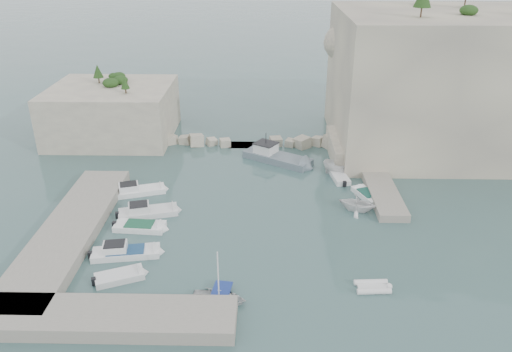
{
  "coord_description": "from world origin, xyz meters",
  "views": [
    {
      "loc": [
        0.98,
        -39.84,
        24.73
      ],
      "look_at": [
        0.0,
        6.0,
        3.0
      ],
      "focal_mm": 35.0,
      "sensor_mm": 36.0,
      "label": 1
    }
  ],
  "objects_px": {
    "motorboat_b": "(149,215)",
    "tender_east_a": "(357,210)",
    "tender_east_b": "(367,197)",
    "tender_east_c": "(338,178)",
    "inflatable_dinghy": "(372,289)",
    "motorboat_e": "(120,279)",
    "rowboat": "(219,302)",
    "work_boat": "(277,161)",
    "motorboat_c": "(140,229)",
    "tender_east_d": "(345,174)",
    "motorboat_a": "(138,194)",
    "motorboat_d": "(126,255)"
  },
  "relations": [
    {
      "from": "motorboat_b",
      "to": "tender_east_a",
      "type": "relative_size",
      "value": 1.68
    },
    {
      "from": "motorboat_b",
      "to": "motorboat_d",
      "type": "xyz_separation_m",
      "value": [
        -0.39,
        -7.15,
        0.0
      ]
    },
    {
      "from": "motorboat_b",
      "to": "inflatable_dinghy",
      "type": "xyz_separation_m",
      "value": [
        20.08,
        -11.25,
        0.0
      ]
    },
    {
      "from": "motorboat_c",
      "to": "tender_east_d",
      "type": "distance_m",
      "value": 24.66
    },
    {
      "from": "motorboat_e",
      "to": "inflatable_dinghy",
      "type": "relative_size",
      "value": 1.44
    },
    {
      "from": "motorboat_c",
      "to": "inflatable_dinghy",
      "type": "xyz_separation_m",
      "value": [
        20.28,
        -8.49,
        0.0
      ]
    },
    {
      "from": "motorboat_d",
      "to": "tender_east_b",
      "type": "bearing_deg",
      "value": 17.54
    },
    {
      "from": "motorboat_e",
      "to": "tender_east_c",
      "type": "distance_m",
      "value": 27.93
    },
    {
      "from": "tender_east_b",
      "to": "motorboat_a",
      "type": "bearing_deg",
      "value": 67.23
    },
    {
      "from": "motorboat_d",
      "to": "inflatable_dinghy",
      "type": "xyz_separation_m",
      "value": [
        20.46,
        -4.1,
        0.0
      ]
    },
    {
      "from": "rowboat",
      "to": "work_boat",
      "type": "bearing_deg",
      "value": -2.1
    },
    {
      "from": "tender_east_d",
      "to": "work_boat",
      "type": "xyz_separation_m",
      "value": [
        -7.81,
        3.5,
        0.0
      ]
    },
    {
      "from": "inflatable_dinghy",
      "to": "motorboat_e",
      "type": "bearing_deg",
      "value": 174.43
    },
    {
      "from": "tender_east_a",
      "to": "rowboat",
      "type": "bearing_deg",
      "value": 158.48
    },
    {
      "from": "motorboat_e",
      "to": "tender_east_d",
      "type": "xyz_separation_m",
      "value": [
        20.95,
        20.48,
        0.0
      ]
    },
    {
      "from": "motorboat_d",
      "to": "tender_east_c",
      "type": "relative_size",
      "value": 1.28
    },
    {
      "from": "tender_east_a",
      "to": "motorboat_d",
      "type": "bearing_deg",
      "value": 131.44
    },
    {
      "from": "motorboat_a",
      "to": "motorboat_d",
      "type": "height_order",
      "value": "same"
    },
    {
      "from": "rowboat",
      "to": "tender_east_c",
      "type": "distance_m",
      "value": 25.02
    },
    {
      "from": "inflatable_dinghy",
      "to": "tender_east_c",
      "type": "distance_m",
      "value": 20.2
    },
    {
      "from": "rowboat",
      "to": "motorboat_d",
      "type": "bearing_deg",
      "value": 63.53
    },
    {
      "from": "motorboat_b",
      "to": "tender_east_d",
      "type": "xyz_separation_m",
      "value": [
        20.9,
        10.01,
        0.0
      ]
    },
    {
      "from": "inflatable_dinghy",
      "to": "tender_east_a",
      "type": "xyz_separation_m",
      "value": [
        0.8,
        12.52,
        0.0
      ]
    },
    {
      "from": "tender_east_b",
      "to": "tender_east_d",
      "type": "xyz_separation_m",
      "value": [
        -1.49,
        5.88,
        0.0
      ]
    },
    {
      "from": "motorboat_d",
      "to": "rowboat",
      "type": "height_order",
      "value": "motorboat_d"
    },
    {
      "from": "motorboat_b",
      "to": "work_boat",
      "type": "bearing_deg",
      "value": 31.18
    },
    {
      "from": "motorboat_b",
      "to": "rowboat",
      "type": "bearing_deg",
      "value": -72.65
    },
    {
      "from": "tender_east_b",
      "to": "motorboat_c",
      "type": "bearing_deg",
      "value": 85.06
    },
    {
      "from": "work_boat",
      "to": "inflatable_dinghy",
      "type": "bearing_deg",
      "value": -41.93
    },
    {
      "from": "motorboat_e",
      "to": "tender_east_b",
      "type": "height_order",
      "value": "same"
    },
    {
      "from": "motorboat_b",
      "to": "inflatable_dinghy",
      "type": "distance_m",
      "value": 23.01
    },
    {
      "from": "tender_east_b",
      "to": "tender_east_c",
      "type": "bearing_deg",
      "value": 4.32
    },
    {
      "from": "motorboat_c",
      "to": "work_boat",
      "type": "height_order",
      "value": "work_boat"
    },
    {
      "from": "motorboat_b",
      "to": "motorboat_c",
      "type": "relative_size",
      "value": 1.21
    },
    {
      "from": "motorboat_e",
      "to": "rowboat",
      "type": "xyz_separation_m",
      "value": [
        8.26,
        -2.63,
        0.0
      ]
    },
    {
      "from": "tender_east_a",
      "to": "work_boat",
      "type": "relative_size",
      "value": 0.4
    },
    {
      "from": "tender_east_a",
      "to": "tender_east_d",
      "type": "bearing_deg",
      "value": 19.75
    },
    {
      "from": "motorboat_b",
      "to": "tender_east_a",
      "type": "height_order",
      "value": "tender_east_a"
    },
    {
      "from": "motorboat_c",
      "to": "motorboat_d",
      "type": "relative_size",
      "value": 0.82
    },
    {
      "from": "motorboat_d",
      "to": "work_boat",
      "type": "distance_m",
      "value": 24.66
    },
    {
      "from": "motorboat_c",
      "to": "motorboat_e",
      "type": "distance_m",
      "value": 7.72
    },
    {
      "from": "motorboat_c",
      "to": "tender_east_a",
      "type": "relative_size",
      "value": 1.38
    },
    {
      "from": "motorboat_a",
      "to": "motorboat_b",
      "type": "bearing_deg",
      "value": -82.29
    },
    {
      "from": "motorboat_a",
      "to": "motorboat_c",
      "type": "distance_m",
      "value": 7.52
    },
    {
      "from": "tender_east_d",
      "to": "work_boat",
      "type": "relative_size",
      "value": 0.55
    },
    {
      "from": "motorboat_c",
      "to": "tender_east_d",
      "type": "xyz_separation_m",
      "value": [
        21.1,
        12.76,
        0.0
      ]
    },
    {
      "from": "tender_east_b",
      "to": "tender_east_c",
      "type": "xyz_separation_m",
      "value": [
        -2.37,
        4.82,
        0.0
      ]
    },
    {
      "from": "motorboat_e",
      "to": "rowboat",
      "type": "relative_size",
      "value": 1.01
    },
    {
      "from": "rowboat",
      "to": "tender_east_b",
      "type": "height_order",
      "value": "rowboat"
    },
    {
      "from": "motorboat_e",
      "to": "rowboat",
      "type": "height_order",
      "value": "rowboat"
    }
  ]
}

